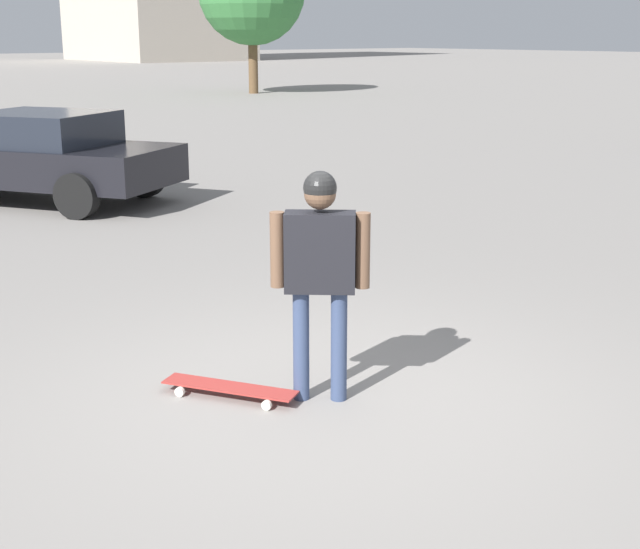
% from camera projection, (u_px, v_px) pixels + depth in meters
% --- Properties ---
extents(ground_plane, '(220.00, 220.00, 0.00)m').
position_uv_depth(ground_plane, '(320.00, 399.00, 6.22)').
color(ground_plane, gray).
extents(person, '(0.52, 0.48, 1.60)m').
position_uv_depth(person, '(320.00, 258.00, 5.95)').
color(person, '#38476B').
rests_on(person, ground_plane).
extents(skateboard, '(0.66, 0.94, 0.08)m').
position_uv_depth(skateboard, '(229.00, 388.00, 6.23)').
color(skateboard, '#A5332D').
rests_on(skateboard, ground_plane).
extents(car_parked_near, '(3.64, 4.43, 1.35)m').
position_uv_depth(car_parked_near, '(39.00, 155.00, 13.28)').
color(car_parked_near, black).
rests_on(car_parked_near, ground_plane).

